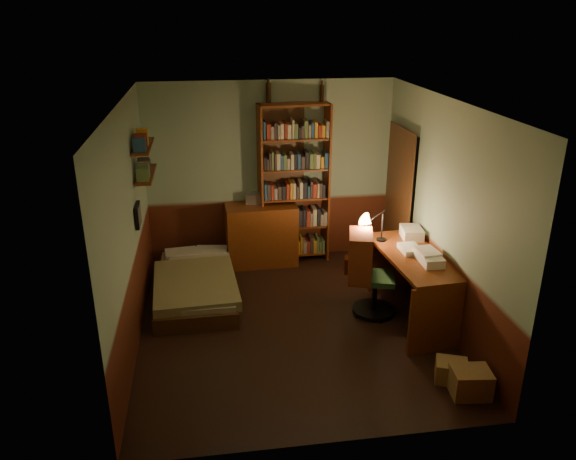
{
  "coord_description": "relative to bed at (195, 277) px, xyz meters",
  "views": [
    {
      "loc": [
        -0.89,
        -5.73,
        3.5
      ],
      "look_at": [
        0.0,
        0.25,
        1.1
      ],
      "focal_mm": 35.0,
      "sensor_mm": 36.0,
      "label": 1
    }
  ],
  "objects": [
    {
      "name": "wall_left",
      "position": [
        -0.64,
        -0.87,
        1.03
      ],
      "size": [
        0.02,
        4.0,
        2.6
      ],
      "primitive_type": "cube",
      "color": "gray",
      "rests_on": "ground"
    },
    {
      "name": "cardboard_box_b",
      "position": [
        2.54,
        -2.19,
        -0.16
      ],
      "size": [
        0.38,
        0.35,
        0.22
      ],
      "primitive_type": "cube",
      "rotation": [
        0.0,
        0.0,
        -0.37
      ],
      "color": "#A48149",
      "rests_on": "ground"
    },
    {
      "name": "wall_shelf_lower",
      "position": [
        -0.52,
        0.23,
        1.33
      ],
      "size": [
        0.2,
        0.9,
        0.03
      ],
      "primitive_type": "cube",
      "color": "#622B0F",
      "rests_on": "wall_left"
    },
    {
      "name": "wall_right",
      "position": [
        2.88,
        -0.87,
        1.03
      ],
      "size": [
        0.02,
        4.0,
        2.6
      ],
      "primitive_type": "cube",
      "color": "gray",
      "rests_on": "ground"
    },
    {
      "name": "paper_stack",
      "position": [
        2.71,
        -0.42,
        0.62
      ],
      "size": [
        0.28,
        0.36,
        0.13
      ],
      "primitive_type": "cube",
      "rotation": [
        0.0,
        0.0,
        -0.13
      ],
      "color": "silver",
      "rests_on": "desk"
    },
    {
      "name": "office_chair",
      "position": [
        2.16,
        -0.76,
        0.18
      ],
      "size": [
        0.53,
        0.49,
        0.9
      ],
      "primitive_type": "cube",
      "rotation": [
        0.0,
        0.0,
        -0.25
      ],
      "color": "#2F5A31",
      "rests_on": "ground"
    },
    {
      "name": "doorway",
      "position": [
        2.84,
        0.43,
        0.73
      ],
      "size": [
        0.06,
        0.9,
        2.0
      ],
      "primitive_type": "cube",
      "color": "black",
      "rests_on": "ground"
    },
    {
      "name": "framed_picture",
      "position": [
        -0.6,
        -0.27,
        0.98
      ],
      "size": [
        0.04,
        0.32,
        0.26
      ],
      "primitive_type": "cube",
      "color": "black",
      "rests_on": "wall_left"
    },
    {
      "name": "wall_front",
      "position": [
        1.12,
        -2.88,
        1.03
      ],
      "size": [
        3.5,
        0.02,
        2.6
      ],
      "primitive_type": "cube",
      "color": "gray",
      "rests_on": "ground"
    },
    {
      "name": "desk_lamp",
      "position": [
        2.31,
        -0.45,
        0.82
      ],
      "size": [
        0.18,
        0.18,
        0.52
      ],
      "primitive_type": "cone",
      "rotation": [
        0.0,
        0.0,
        -0.18
      ],
      "color": "black",
      "rests_on": "desk"
    },
    {
      "name": "cardboard_box_a",
      "position": [
        2.63,
        -2.43,
        -0.13
      ],
      "size": [
        0.4,
        0.33,
        0.27
      ],
      "primitive_type": "cube",
      "rotation": [
        0.0,
        0.0,
        -0.11
      ],
      "color": "#A48149",
      "rests_on": "ground"
    },
    {
      "name": "bookshelf",
      "position": [
        1.44,
        0.98,
        0.88
      ],
      "size": [
        1.01,
        0.4,
        2.3
      ],
      "primitive_type": "cube",
      "rotation": [
        0.0,
        0.0,
        0.1
      ],
      "color": "#622B0F",
      "rests_on": "ground"
    },
    {
      "name": "bottle_right",
      "position": [
        1.84,
        1.09,
        2.14
      ],
      "size": [
        0.07,
        0.07,
        0.22
      ],
      "primitive_type": "cylinder",
      "rotation": [
        0.0,
        0.0,
        -0.3
      ],
      "color": "black",
      "rests_on": "bookshelf"
    },
    {
      "name": "dresser",
      "position": [
        0.95,
        0.89,
        0.18
      ],
      "size": [
        1.02,
        0.54,
        0.89
      ],
      "primitive_type": "cube",
      "rotation": [
        0.0,
        0.0,
        0.03
      ],
      "color": "#622B0F",
      "rests_on": "ground"
    },
    {
      "name": "bottle_left",
      "position": [
        1.1,
        1.09,
        2.16
      ],
      "size": [
        0.08,
        0.08,
        0.26
      ],
      "primitive_type": "cylinder",
      "rotation": [
        0.0,
        0.0,
        -0.24
      ],
      "color": "black",
      "rests_on": "bookshelf"
    },
    {
      "name": "desk",
      "position": [
        2.56,
        -0.92,
        0.14
      ],
      "size": [
        0.75,
        1.58,
        0.83
      ],
      "primitive_type": "cube",
      "rotation": [
        0.0,
        0.0,
        0.07
      ],
      "color": "#622B0F",
      "rests_on": "ground"
    },
    {
      "name": "floor",
      "position": [
        1.12,
        -0.87,
        -0.28
      ],
      "size": [
        3.5,
        4.0,
        0.02
      ],
      "primitive_type": "cube",
      "color": "black",
      "rests_on": "ground"
    },
    {
      "name": "wall_back",
      "position": [
        1.12,
        1.14,
        1.03
      ],
      "size": [
        3.5,
        0.02,
        2.6
      ],
      "primitive_type": "cube",
      "color": "gray",
      "rests_on": "ground"
    },
    {
      "name": "ceiling",
      "position": [
        1.12,
        -0.87,
        2.34
      ],
      "size": [
        3.5,
        4.0,
        0.02
      ],
      "primitive_type": "cube",
      "color": "silver",
      "rests_on": "wall_back"
    },
    {
      "name": "mini_stereo",
      "position": [
        0.89,
        1.02,
        0.7
      ],
      "size": [
        0.3,
        0.25,
        0.14
      ],
      "primitive_type": "cube",
      "rotation": [
        0.0,
        0.0,
        -0.2
      ],
      "color": "#B2B2B7",
      "rests_on": "dresser"
    },
    {
      "name": "bed",
      "position": [
        0.0,
        0.0,
        0.0
      ],
      "size": [
        0.98,
        1.82,
        0.54
      ],
      "primitive_type": "cube",
      "rotation": [
        0.0,
        0.0,
        0.0
      ],
      "color": "olive",
      "rests_on": "ground"
    },
    {
      "name": "door_trim",
      "position": [
        2.8,
        0.43,
        0.73
      ],
      "size": [
        0.02,
        0.98,
        2.08
      ],
      "primitive_type": "cube",
      "color": "#402512",
      "rests_on": "ground"
    },
    {
      "name": "red_jacket",
      "position": [
        1.94,
        -0.65,
        0.92
      ],
      "size": [
        0.33,
        0.53,
        0.58
      ],
      "primitive_type": "cube",
      "rotation": [
        0.0,
        0.0,
        0.13
      ],
      "color": "maroon",
      "rests_on": "office_chair"
    },
    {
      "name": "wall_shelf_upper",
      "position": [
        -0.52,
        0.23,
        1.68
      ],
      "size": [
        0.2,
        0.9,
        0.03
      ],
      "primitive_type": "cube",
      "color": "#622B0F",
      "rests_on": "wall_left"
    }
  ]
}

